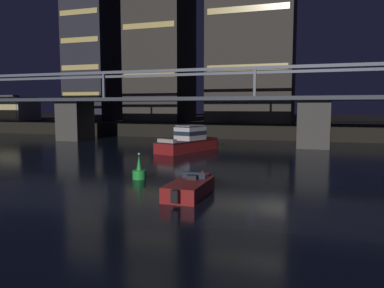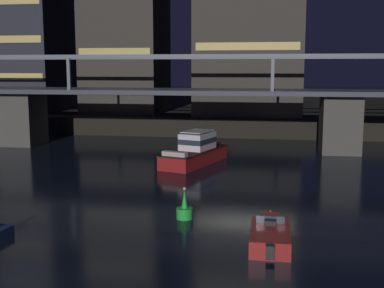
{
  "view_description": "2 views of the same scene",
  "coord_description": "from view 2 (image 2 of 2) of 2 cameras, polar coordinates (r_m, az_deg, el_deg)",
  "views": [
    {
      "loc": [
        15.93,
        -12.43,
        4.77
      ],
      "look_at": [
        5.64,
        19.87,
        1.36
      ],
      "focal_mm": 34.54,
      "sensor_mm": 36.0,
      "label": 1
    },
    {
      "loc": [
        9.83,
        -16.68,
        8.18
      ],
      "look_at": [
        4.15,
        19.06,
        2.66
      ],
      "focal_mm": 47.2,
      "sensor_mm": 36.0,
      "label": 2
    }
  ],
  "objects": [
    {
      "name": "channel_buoy",
      "position": [
        27.7,
        -0.85,
        -7.49
      ],
      "size": [
        0.9,
        0.9,
        1.76
      ],
      "color": "green",
      "rests_on": "ground"
    },
    {
      "name": "far_riverbank",
      "position": [
        98.74,
        3.3,
        4.54
      ],
      "size": [
        240.0,
        80.0,
        2.2
      ],
      "primitive_type": "cube",
      "color": "black",
      "rests_on": "ground"
    },
    {
      "name": "cabin_cruiser_near_left",
      "position": [
        43.3,
        0.46,
        -0.81
      ],
      "size": [
        5.07,
        9.32,
        2.79
      ],
      "color": "maroon",
      "rests_on": "ground"
    },
    {
      "name": "ground_plane",
      "position": [
        21.02,
        -20.42,
        -14.81
      ],
      "size": [
        400.0,
        400.0,
        0.0
      ],
      "primitive_type": "plane",
      "color": "black"
    },
    {
      "name": "river_bridge",
      "position": [
        51.08,
        -2.1,
        4.38
      ],
      "size": [
        104.16,
        6.4,
        9.38
      ],
      "color": "#4C4944",
      "rests_on": "ground"
    },
    {
      "name": "tower_west_low",
      "position": [
        74.59,
        -17.64,
        12.95
      ],
      "size": [
        8.22,
        10.74,
        24.43
      ],
      "color": "#282833",
      "rests_on": "far_riverbank"
    },
    {
      "name": "speedboat_near_right",
      "position": [
        24.19,
        8.82,
        -10.16
      ],
      "size": [
        1.82,
        5.19,
        1.16
      ],
      "color": "maroon",
      "rests_on": "ground"
    }
  ]
}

